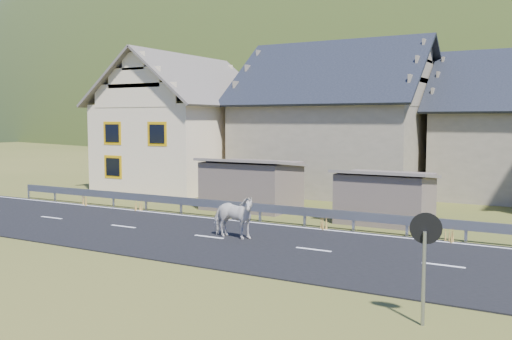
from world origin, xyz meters
The scene contains 11 objects.
ground centered at (0.00, 0.00, 0.00)m, with size 160.00×160.00×0.00m, color #344016.
road centered at (0.00, 0.00, 0.02)m, with size 60.00×7.00×0.04m, color black.
lane_markings centered at (0.00, 0.00, 0.04)m, with size 60.00×6.60×0.01m, color silver.
guardrail centered at (0.00, 3.68, 0.56)m, with size 28.10×0.09×0.75m.
shed_left centered at (-2.00, 6.50, 1.10)m, with size 4.30×3.30×2.40m, color #6F5F53.
shed_right centered at (4.50, 6.00, 1.00)m, with size 3.80×2.90×2.20m, color #6F5F53.
house_cream centered at (-10.00, 12.00, 4.36)m, with size 7.80×9.80×8.30m.
house_stone_a centered at (-1.00, 15.00, 4.63)m, with size 10.80×9.80×8.90m.
conifer_patch centered at (-55.00, 110.00, 6.00)m, with size 76.00×50.00×28.00m, color black.
horse centered at (0.84, 0.23, 0.81)m, with size 1.82×0.83×1.54m, color beige.
traffic_mirror centered at (8.59, -4.92, 1.69)m, with size 0.64×0.22×2.30m.
Camera 1 is at (11.16, -16.40, 4.16)m, focal length 40.00 mm.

